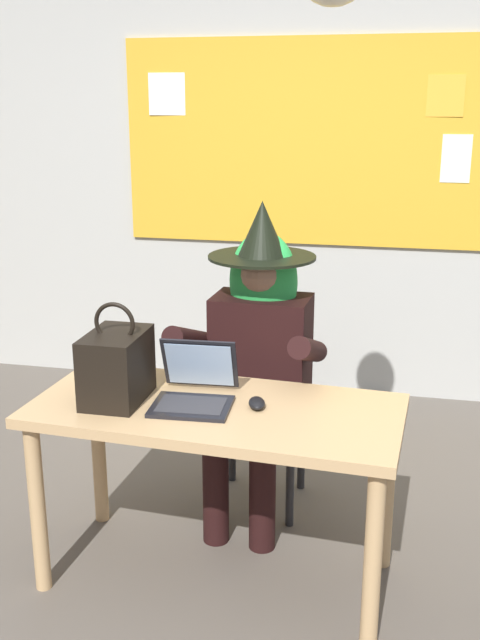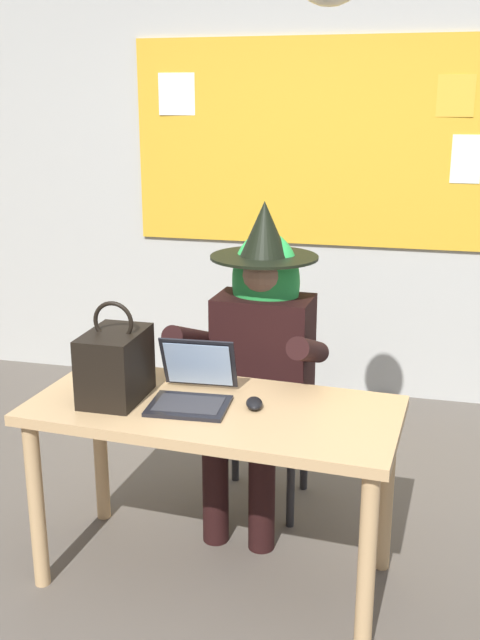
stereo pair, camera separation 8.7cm
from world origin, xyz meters
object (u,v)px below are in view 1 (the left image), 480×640
object	(u,v)px
desk_main	(216,431)
handbag	(117,366)
computer_mouse	(257,403)
chair_at_desk	(263,392)
person_costumed	(258,343)
laptop	(195,389)

from	to	relation	value
desk_main	handbag	distance (m)	0.44
computer_mouse	chair_at_desk	bearing A→B (deg)	83.14
desk_main	chair_at_desk	xyz separation A→B (m)	(0.05, 0.67, -0.11)
chair_at_desk	handbag	bearing A→B (deg)	-30.80
person_costumed	handbag	size ratio (longest dim) A/B	3.69
chair_at_desk	person_costumed	xyz separation A→B (m)	(-0.00, -0.12, 0.28)
chair_at_desk	laptop	xyz separation A→B (m)	(-0.14, -0.66, 0.26)
desk_main	computer_mouse	bearing A→B (deg)	6.07
person_costumed	desk_main	bearing A→B (deg)	-2.47
laptop	chair_at_desk	bearing A→B (deg)	74.75
laptop	handbag	distance (m)	0.30
person_costumed	laptop	xyz separation A→B (m)	(-0.13, -0.53, -0.02)
desk_main	chair_at_desk	bearing A→B (deg)	85.45
person_costumed	handbag	world-z (taller)	person_costumed
computer_mouse	handbag	bearing A→B (deg)	168.93
computer_mouse	laptop	bearing A→B (deg)	164.28
desk_main	person_costumed	distance (m)	0.58
person_costumed	computer_mouse	distance (m)	0.55
person_costumed	chair_at_desk	bearing A→B (deg)	-179.04
person_costumed	computer_mouse	world-z (taller)	person_costumed
person_costumed	handbag	xyz separation A→B (m)	(-0.42, -0.57, 0.06)
chair_at_desk	handbag	world-z (taller)	handbag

